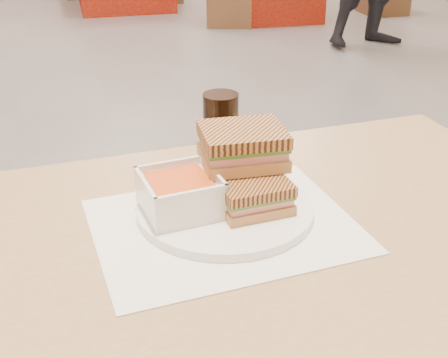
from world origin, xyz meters
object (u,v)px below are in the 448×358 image
object	(u,v)px
panini_lower	(253,195)
cola_glass	(221,130)
plate	(225,208)
soup_bowl	(180,195)
main_table	(216,307)

from	to	relation	value
panini_lower	cola_glass	bearing A→B (deg)	89.35
plate	cola_glass	xyz separation A→B (m)	(0.04, 0.17, 0.06)
plate	panini_lower	world-z (taller)	panini_lower
plate	panini_lower	bearing A→B (deg)	-32.07
panini_lower	soup_bowl	bearing A→B (deg)	167.24
main_table	cola_glass	world-z (taller)	cola_glass
soup_bowl	panini_lower	bearing A→B (deg)	-12.76
plate	panini_lower	size ratio (longest dim) A/B	2.44
soup_bowl	cola_glass	world-z (taller)	cola_glass
plate	soup_bowl	world-z (taller)	soup_bowl
soup_bowl	cola_glass	xyz separation A→B (m)	(0.11, 0.17, 0.02)
main_table	cola_glass	distance (m)	0.32
soup_bowl	panini_lower	world-z (taller)	soup_bowl
panini_lower	main_table	bearing A→B (deg)	-142.46
soup_bowl	main_table	bearing A→B (deg)	-68.46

